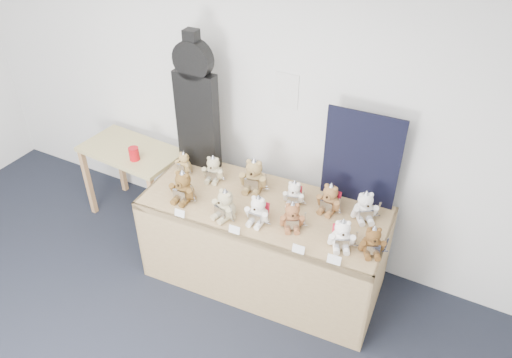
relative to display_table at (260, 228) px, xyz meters
The scene contains 22 objects.
room_shell 1.14m from the display_table, 99.07° to the left, with size 6.00×6.00×6.00m.
display_table is the anchor object (origin of this frame).
side_table 1.58m from the display_table, 169.64° to the left, with size 1.00×0.60×0.81m.
guitar_case 1.17m from the display_table, 155.69° to the left, with size 0.38×0.12×1.24m.
navy_board 0.99m from the display_table, 38.88° to the left, with size 0.60×0.02×0.80m, color black.
red_cup 1.43m from the display_table, behind, with size 0.10×0.10×0.13m, color #B40C14.
teddy_front_far_left 0.71m from the display_table, 166.47° to the right, with size 0.25×0.20×0.30m.
teddy_front_left 0.41m from the display_table, 139.04° to the right, with size 0.23×0.22×0.29m.
teddy_front_centre 0.31m from the display_table, 70.57° to the right, with size 0.22×0.18×0.27m.
teddy_front_right 0.42m from the display_table, 10.44° to the right, with size 0.22×0.21×0.26m.
teddy_front_far_right 0.77m from the display_table, ahead, with size 0.23×0.22×0.27m.
teddy_front_end 0.96m from the display_table, ahead, with size 0.22×0.21×0.26m.
teddy_back_left 0.66m from the display_table, 160.23° to the left, with size 0.22×0.19×0.26m.
teddy_back_centre_left 0.44m from the display_table, 127.39° to the left, with size 0.27×0.23×0.33m.
teddy_back_centre_right 0.40m from the display_table, 49.42° to the left, with size 0.20×0.18×0.24m.
teddy_back_right 0.62m from the display_table, 29.76° to the left, with size 0.23×0.19×0.28m.
teddy_back_end 0.86m from the display_table, 21.75° to the left, with size 0.23×0.23×0.28m.
teddy_back_far_left 0.91m from the display_table, 167.71° to the left, with size 0.18×0.15×0.22m.
entry_card_a 0.67m from the display_table, 146.38° to the right, with size 0.09×0.00×0.06m, color silver.
entry_card_b 0.39m from the display_table, 99.37° to the right, with size 0.09×0.00×0.07m, color silver.
entry_card_c 0.58m from the display_table, 32.29° to the right, with size 0.09×0.00×0.07m, color silver.
entry_card_d 0.80m from the display_table, 20.69° to the right, with size 0.10×0.00×0.07m, color silver.
Camera 1 is at (1.97, -0.91, 3.38)m, focal length 35.00 mm.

